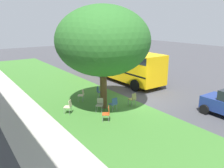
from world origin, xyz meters
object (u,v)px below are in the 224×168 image
at_px(chair_0, 107,113).
at_px(school_bus, 118,61).
at_px(chair_3, 99,91).
at_px(chair_2, 69,106).
at_px(street_tree, 103,41).
at_px(chair_4, 100,104).
at_px(chair_6, 114,103).
at_px(chair_1, 133,98).
at_px(chair_5, 82,94).

xyz_separation_m(chair_0, school_bus, (7.49, -6.39, 1.24)).
bearing_deg(chair_3, chair_0, 154.15).
xyz_separation_m(chair_2, school_bus, (5.21, -7.71, 1.24)).
height_order(street_tree, chair_4, street_tree).
bearing_deg(chair_6, street_tree, 14.68).
height_order(street_tree, chair_1, street_tree).
xyz_separation_m(street_tree, chair_0, (-1.88, 0.99, -3.85)).
relative_size(chair_4, chair_6, 1.00).
distance_m(chair_3, chair_6, 2.80).
relative_size(street_tree, chair_3, 7.43).
distance_m(street_tree, chair_4, 3.92).
height_order(chair_1, chair_4, same).
bearing_deg(school_bus, chair_2, 124.08).
xyz_separation_m(chair_5, chair_6, (-2.78, -0.81, 0.00)).
xyz_separation_m(chair_0, chair_4, (1.46, -0.43, 0.00)).
height_order(chair_2, chair_4, same).
bearing_deg(chair_1, chair_6, 90.33).
relative_size(chair_4, chair_5, 1.00).
relative_size(chair_4, school_bus, 0.08).
bearing_deg(chair_6, chair_0, 130.85).
relative_size(street_tree, school_bus, 0.63).
bearing_deg(chair_0, chair_1, -69.38).
relative_size(chair_2, chair_5, 1.00).
relative_size(chair_3, chair_4, 1.00).
xyz_separation_m(chair_2, chair_5, (1.54, -1.72, 0.00)).
bearing_deg(chair_2, chair_5, -48.15).
xyz_separation_m(street_tree, chair_2, (0.40, 2.32, -3.85)).
bearing_deg(chair_1, street_tree, 65.57).
distance_m(street_tree, chair_0, 4.40).
bearing_deg(chair_0, chair_4, -16.23).
relative_size(chair_1, chair_4, 1.00).
xyz_separation_m(street_tree, chair_6, (-0.83, -0.22, -3.85)).
distance_m(chair_2, chair_6, 2.82).
bearing_deg(chair_5, chair_2, 131.85).
distance_m(street_tree, chair_2, 4.51).
distance_m(chair_1, chair_6, 1.60).
height_order(chair_1, chair_2, same).
bearing_deg(chair_1, chair_0, 110.62).
bearing_deg(school_bus, chair_0, 139.56).
xyz_separation_m(street_tree, chair_5, (1.94, 0.59, -3.85)).
xyz_separation_m(chair_5, school_bus, (3.67, -5.98, 1.24)).
bearing_deg(chair_4, street_tree, -53.42).
height_order(chair_0, school_bus, school_bus).
height_order(chair_5, school_bus, school_bus).
distance_m(chair_1, school_bus, 7.47).
relative_size(chair_0, chair_4, 1.00).
bearing_deg(chair_4, school_bus, -44.65).
distance_m(chair_1, chair_4, 2.42).
distance_m(chair_1, chair_5, 3.67).
distance_m(chair_3, chair_4, 2.71).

